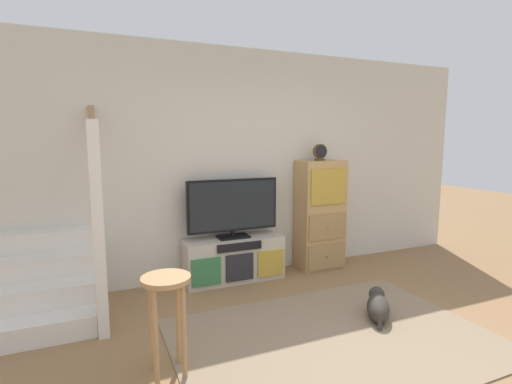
# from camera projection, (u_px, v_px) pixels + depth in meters

# --- Properties ---
(ground_plane) EXTENTS (20.00, 20.00, 0.00)m
(ground_plane) POSITION_uv_depth(u_px,v_px,m) (385.00, 381.00, 2.62)
(ground_plane) COLOR olive
(back_wall) EXTENTS (6.40, 0.12, 2.70)m
(back_wall) POSITION_uv_depth(u_px,v_px,m) (249.00, 164.00, 4.67)
(back_wall) COLOR beige
(back_wall) RESTS_ON ground_plane
(area_rug) EXTENTS (2.60, 1.80, 0.01)m
(area_rug) POSITION_uv_depth(u_px,v_px,m) (334.00, 339.00, 3.16)
(area_rug) COLOR #847056
(area_rug) RESTS_ON ground_plane
(media_console) EXTENTS (1.16, 0.38, 0.51)m
(media_console) POSITION_uv_depth(u_px,v_px,m) (234.00, 259.00, 4.46)
(media_console) COLOR #BCB29E
(media_console) RESTS_ON ground_plane
(television) EXTENTS (1.08, 0.22, 0.69)m
(television) POSITION_uv_depth(u_px,v_px,m) (233.00, 207.00, 4.40)
(television) COLOR black
(television) RESTS_ON media_console
(side_cabinet) EXTENTS (0.58, 0.38, 1.38)m
(side_cabinet) POSITION_uv_depth(u_px,v_px,m) (320.00, 215.00, 4.87)
(side_cabinet) COLOR tan
(side_cabinet) RESTS_ON ground_plane
(desk_clock) EXTENTS (0.18, 0.08, 0.21)m
(desk_clock) POSITION_uv_depth(u_px,v_px,m) (320.00, 152.00, 4.74)
(desk_clock) COLOR #4C3823
(desk_clock) RESTS_ON side_cabinet
(staircase) EXTENTS (1.00, 1.36, 2.20)m
(staircase) POSITION_uv_depth(u_px,v_px,m) (46.00, 272.00, 3.70)
(staircase) COLOR silver
(staircase) RESTS_ON ground_plane
(bar_stool_near) EXTENTS (0.34, 0.34, 0.72)m
(bar_stool_near) POSITION_uv_depth(u_px,v_px,m) (167.00, 302.00, 2.62)
(bar_stool_near) COLOR #A37A4C
(bar_stool_near) RESTS_ON ground_plane
(dog) EXTENTS (0.42, 0.48, 0.23)m
(dog) POSITION_uv_depth(u_px,v_px,m) (378.00, 306.00, 3.53)
(dog) COLOR #332D28
(dog) RESTS_ON ground_plane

